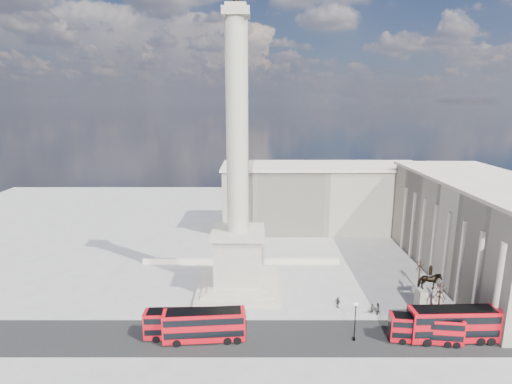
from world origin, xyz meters
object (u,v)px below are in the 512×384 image
object	(u,v)px
red_bus_b	(205,325)
pedestrian_standing	(377,308)
red_bus_c	(453,324)
pedestrian_walking	(372,309)
red_bus_a	(182,324)
victorian_lamp	(355,318)
nelsons_column	(238,218)
red_bus_d	(426,329)
equestrian_statue	(428,299)
pedestrian_crossing	(338,302)

from	to	relation	value
red_bus_b	pedestrian_standing	bearing A→B (deg)	10.70
red_bus_c	pedestrian_walking	world-z (taller)	red_bus_c
red_bus_a	victorian_lamp	xyz separation A→B (m)	(23.82, -0.67, 1.20)
victorian_lamp	red_bus_a	bearing A→B (deg)	178.40
nelsons_column	red_bus_b	size ratio (longest dim) A/B	4.40
red_bus_d	equestrian_statue	bearing A→B (deg)	72.74
red_bus_b	nelsons_column	bearing A→B (deg)	71.27
nelsons_column	victorian_lamp	world-z (taller)	nelsons_column
red_bus_d	equestrian_statue	distance (m)	7.54
red_bus_c	pedestrian_crossing	xyz separation A→B (m)	(-13.92, 8.99, -1.62)
nelsons_column	victorian_lamp	distance (m)	24.76
nelsons_column	red_bus_b	bearing A→B (deg)	-104.08
red_bus_d	pedestrian_walking	distance (m)	9.10
red_bus_a	pedestrian_walking	size ratio (longest dim) A/B	5.88
pedestrian_standing	pedestrian_crossing	distance (m)	6.05
pedestrian_walking	pedestrian_crossing	world-z (taller)	pedestrian_crossing
nelsons_column	red_bus_a	xyz separation A→B (m)	(-7.21, -15.02, -10.75)
red_bus_b	red_bus_c	bearing A→B (deg)	-4.61
pedestrian_walking	pedestrian_crossing	size ratio (longest dim) A/B	0.93
red_bus_a	equestrian_statue	size ratio (longest dim) A/B	1.23
red_bus_a	red_bus_c	xyz separation A→B (m)	(37.28, -0.72, 0.38)
red_bus_b	red_bus_c	distance (m)	34.02
nelsons_column	victorian_lamp	xyz separation A→B (m)	(16.61, -15.69, -9.55)
nelsons_column	pedestrian_walking	xyz separation A→B (m)	(21.08, -8.69, -12.05)
nelsons_column	red_bus_d	size ratio (longest dim) A/B	5.10
equestrian_statue	pedestrian_walking	distance (m)	8.44
red_bus_b	red_bus_c	size ratio (longest dim) A/B	0.94
pedestrian_walking	red_bus_c	bearing A→B (deg)	-47.87
pedestrian_walking	pedestrian_standing	size ratio (longest dim) A/B	0.93
pedestrian_crossing	equestrian_statue	bearing A→B (deg)	-142.08
equestrian_statue	pedestrian_standing	world-z (taller)	equestrian_statue
red_bus_a	equestrian_statue	xyz separation A→B (m)	(36.46, 5.79, 0.74)
nelsons_column	red_bus_b	distance (m)	19.38
red_bus_d	nelsons_column	bearing A→B (deg)	154.91
red_bus_b	red_bus_d	xyz separation A→B (m)	(30.19, -0.32, -0.33)
nelsons_column	pedestrian_crossing	distance (m)	21.21
victorian_lamp	pedestrian_crossing	world-z (taller)	victorian_lamp
red_bus_c	pedestrian_crossing	bearing A→B (deg)	145.35
nelsons_column	equestrian_statue	world-z (taller)	nelsons_column
victorian_lamp	nelsons_column	bearing A→B (deg)	136.63
red_bus_b	red_bus_d	distance (m)	30.20
red_bus_c	pedestrian_walking	xyz separation A→B (m)	(-9.00, 7.05, -1.68)
red_bus_b	equestrian_statue	xyz separation A→B (m)	(33.20, 6.53, 0.54)
red_bus_b	pedestrian_walking	world-z (taller)	red_bus_b
red_bus_d	pedestrian_walking	size ratio (longest dim) A/B	5.60
red_bus_a	pedestrian_walking	xyz separation A→B (m)	(28.29, 6.33, -1.30)
red_bus_d	pedestrian_crossing	world-z (taller)	red_bus_d
red_bus_b	pedestrian_standing	world-z (taller)	red_bus_b
red_bus_d	pedestrian_crossing	distance (m)	13.79
nelsons_column	equestrian_statue	size ratio (longest dim) A/B	5.96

